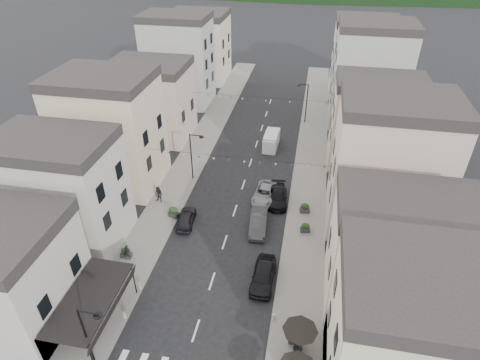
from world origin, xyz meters
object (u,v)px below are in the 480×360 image
(pedestrian_b, at_px, (159,194))
(delivery_van, at_px, (271,140))
(parked_car_c, at_px, (265,194))
(parked_car_e, at_px, (186,218))
(parked_car_a, at_px, (263,275))
(parked_car_d, at_px, (278,196))
(pedestrian_a, at_px, (128,253))
(parked_car_b, at_px, (258,222))

(pedestrian_b, bearing_deg, delivery_van, 69.69)
(parked_car_c, relative_size, parked_car_e, 1.23)
(pedestrian_b, bearing_deg, parked_car_c, 29.44)
(parked_car_a, height_order, parked_car_d, parked_car_a)
(parked_car_c, distance_m, pedestrian_b, 11.54)
(parked_car_a, height_order, pedestrian_a, pedestrian_a)
(parked_car_d, relative_size, pedestrian_a, 2.87)
(parked_car_e, height_order, delivery_van, delivery_van)
(parked_car_a, distance_m, pedestrian_a, 12.39)
(pedestrian_a, bearing_deg, parked_car_e, 59.29)
(delivery_van, bearing_deg, parked_car_e, -108.73)
(parked_car_d, bearing_deg, pedestrian_a, -142.72)
(parked_car_e, xyz_separation_m, pedestrian_a, (-3.60, -5.98, 0.25))
(parked_car_a, distance_m, parked_car_b, 7.02)
(parked_car_a, distance_m, parked_car_e, 10.77)
(parked_car_c, relative_size, parked_car_d, 1.04)
(parked_car_a, relative_size, pedestrian_b, 2.49)
(delivery_van, height_order, pedestrian_a, delivery_van)
(parked_car_d, height_order, parked_car_e, same)
(parked_car_e, distance_m, pedestrian_a, 6.98)
(parked_car_e, relative_size, pedestrian_b, 2.11)
(parked_car_a, distance_m, parked_car_d, 11.72)
(parked_car_d, xyz_separation_m, pedestrian_a, (-12.34, -11.46, 0.26))
(pedestrian_a, xyz_separation_m, pedestrian_b, (-0.33, 8.87, 0.13))
(parked_car_b, relative_size, pedestrian_b, 2.48)
(parked_car_a, height_order, delivery_van, delivery_van)
(delivery_van, bearing_deg, pedestrian_b, -123.85)
(parked_car_b, distance_m, parked_car_d, 5.06)
(parked_car_a, relative_size, parked_car_e, 1.18)
(parked_car_d, height_order, delivery_van, delivery_van)
(parked_car_b, distance_m, parked_car_c, 5.12)
(parked_car_b, bearing_deg, parked_car_a, -82.42)
(parked_car_b, relative_size, parked_car_e, 1.17)
(parked_car_c, height_order, delivery_van, delivery_van)
(parked_car_c, bearing_deg, parked_car_b, -84.62)
(parked_car_b, height_order, pedestrian_a, pedestrian_a)
(parked_car_d, height_order, pedestrian_a, pedestrian_a)
(parked_car_c, xyz_separation_m, delivery_van, (-0.76, 11.80, 0.37))
(parked_car_d, height_order, pedestrian_b, pedestrian_b)
(parked_car_e, distance_m, pedestrian_b, 4.90)
(parked_car_a, xyz_separation_m, parked_car_b, (-1.48, 6.86, -0.03))
(pedestrian_a, bearing_deg, pedestrian_b, 92.47)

